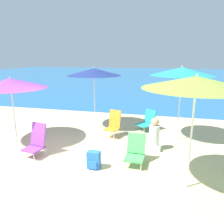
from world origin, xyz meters
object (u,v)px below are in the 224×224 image
beach_chair_teal (147,121)px  person_seated_near (154,136)px  beach_chair_green (135,151)px  beach_umbrella_purple (10,83)px  beach_chair_purple (36,141)px  beach_chair_orange (114,123)px  backpack_blue (94,160)px  beach_umbrella_lime (196,83)px  beach_umbrella_teal (182,71)px  beach_umbrella_navy (94,72)px

beach_chair_teal → person_seated_near: (0.34, -1.71, 0.07)m
beach_chair_green → beach_chair_teal: beach_chair_teal is taller
beach_umbrella_purple → beach_chair_purple: (1.14, -0.68, -1.40)m
beach_chair_green → person_seated_near: size_ratio=0.77×
beach_chair_purple → beach_chair_orange: bearing=59.4°
person_seated_near → backpack_blue: (-1.31, -1.42, -0.19)m
beach_umbrella_lime → beach_umbrella_teal: bearing=91.9°
beach_umbrella_purple → beach_umbrella_lime: beach_umbrella_lime is taller
beach_chair_teal → backpack_blue: beach_chair_teal is taller
beach_chair_teal → person_seated_near: size_ratio=0.82×
beach_umbrella_lime → beach_chair_orange: bearing=130.7°
beach_umbrella_teal → beach_chair_green: bearing=-119.2°
person_seated_near → backpack_blue: person_seated_near is taller
beach_chair_green → beach_chair_teal: 2.64m
beach_umbrella_lime → beach_chair_purple: beach_umbrella_lime is taller
beach_chair_orange → beach_chair_green: bearing=-44.7°
beach_umbrella_purple → beach_chair_green: (3.75, -0.51, -1.48)m
beach_chair_green → beach_umbrella_purple: bearing=173.4°
beach_chair_green → beach_chair_teal: size_ratio=0.93×
beach_umbrella_lime → beach_umbrella_navy: bearing=133.1°
person_seated_near → beach_umbrella_teal: bearing=44.0°
beach_umbrella_lime → backpack_blue: size_ratio=5.37×
beach_chair_teal → beach_chair_orange: (-1.01, -0.95, 0.12)m
beach_umbrella_lime → beach_umbrella_purple: bearing=165.5°
beach_umbrella_purple → backpack_blue: 3.41m
beach_chair_teal → backpack_blue: 3.28m
beach_umbrella_teal → beach_chair_green: beach_umbrella_teal is taller
beach_umbrella_purple → beach_chair_purple: bearing=-31.0°
beach_umbrella_purple → beach_umbrella_lime: bearing=-14.5°
beach_umbrella_purple → beach_chair_teal: 4.61m
beach_umbrella_navy → beach_umbrella_teal: bearing=-10.5°
beach_chair_orange → person_seated_near: size_ratio=0.93×
beach_chair_orange → person_seated_near: person_seated_near is taller
beach_umbrella_teal → beach_umbrella_lime: size_ratio=1.01×
beach_umbrella_purple → beach_umbrella_lime: 5.07m
beach_chair_teal → beach_chair_orange: bearing=-96.0°
beach_chair_green → beach_chair_teal: (0.05, 2.64, -0.00)m
beach_chair_green → beach_chair_purple: size_ratio=0.83×
beach_chair_green → beach_chair_purple: bearing=-175.0°
beach_umbrella_purple → person_seated_near: size_ratio=2.24×
beach_umbrella_teal → beach_chair_teal: 2.20m
beach_chair_green → beach_chair_orange: bearing=120.6°
beach_chair_green → beach_chair_orange: 1.95m
beach_chair_orange → beach_umbrella_teal: bearing=21.8°
beach_umbrella_purple → backpack_blue: bearing=-19.3°
backpack_blue → beach_chair_teal: bearing=72.9°
beach_umbrella_purple → beach_chair_teal: beach_umbrella_purple is taller
beach_umbrella_purple → beach_chair_orange: beach_umbrella_purple is taller
person_seated_near → beach_umbrella_lime: bearing=-77.4°
beach_chair_purple → beach_umbrella_lime: bearing=2.1°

